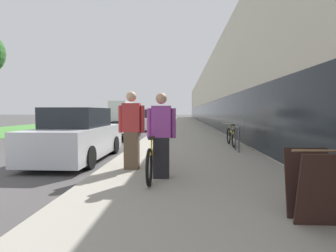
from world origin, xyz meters
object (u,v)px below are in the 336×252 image
(person_bystander, at_px, (132,130))
(moving_truck, at_px, (123,112))
(cruiser_bike_nearest, at_px, (231,136))
(vintage_roadster_curbside, at_px, (120,131))
(sandwich_board_sign, at_px, (314,186))
(parked_sedan_far, at_px, (140,121))
(tandem_bicycle, at_px, (155,157))
(person_rider, at_px, (161,135))
(bike_rack_hoop, at_px, (237,136))
(parked_sedan_curbside, at_px, (78,136))

(person_bystander, distance_m, moving_truck, 28.98)
(cruiser_bike_nearest, height_order, moving_truck, moving_truck)
(vintage_roadster_curbside, bearing_deg, cruiser_bike_nearest, -32.90)
(sandwich_board_sign, height_order, parked_sedan_far, parked_sedan_far)
(cruiser_bike_nearest, relative_size, vintage_roadster_curbside, 0.41)
(tandem_bicycle, height_order, cruiser_bike_nearest, tandem_bicycle)
(person_rider, height_order, cruiser_bike_nearest, person_rider)
(parked_sedan_far, bearing_deg, moving_truck, 107.90)
(parked_sedan_far, bearing_deg, person_rider, -79.13)
(sandwich_board_sign, bearing_deg, person_rider, 134.88)
(tandem_bicycle, xyz_separation_m, person_bystander, (-0.59, 0.46, 0.54))
(person_bystander, bearing_deg, parked_sedan_far, 98.45)
(tandem_bicycle, height_order, vintage_roadster_curbside, tandem_bicycle)
(tandem_bicycle, distance_m, vintage_roadster_curbside, 8.62)
(person_bystander, height_order, moving_truck, moving_truck)
(sandwich_board_sign, bearing_deg, bike_rack_hoop, 87.31)
(person_rider, xyz_separation_m, person_bystander, (-0.76, 0.79, 0.05))
(person_rider, height_order, sandwich_board_sign, person_rider)
(person_bystander, relative_size, moving_truck, 0.26)
(person_rider, distance_m, parked_sedan_far, 15.16)
(cruiser_bike_nearest, bearing_deg, parked_sedan_curbside, -152.13)
(parked_sedan_curbside, xyz_separation_m, parked_sedan_far, (-0.14, 12.44, 0.01))
(tandem_bicycle, relative_size, sandwich_board_sign, 2.94)
(cruiser_bike_nearest, bearing_deg, tandem_bicycle, -117.91)
(moving_truck, bearing_deg, person_rider, -75.65)
(vintage_roadster_curbside, distance_m, moving_truck, 21.00)
(bike_rack_hoop, xyz_separation_m, parked_sedan_curbside, (-5.03, -1.28, 0.09))
(person_rider, bearing_deg, cruiser_bike_nearest, 65.22)
(tandem_bicycle, bearing_deg, bike_rack_hoop, 53.70)
(person_bystander, bearing_deg, person_rider, -46.06)
(parked_sedan_far, bearing_deg, person_bystander, -81.55)
(parked_sedan_far, bearing_deg, tandem_bicycle, -79.53)
(person_bystander, xyz_separation_m, cruiser_bike_nearest, (3.14, 4.34, -0.55))
(person_bystander, bearing_deg, parked_sedan_curbside, 139.87)
(vintage_roadster_curbside, bearing_deg, person_rider, -71.39)
(cruiser_bike_nearest, relative_size, parked_sedan_far, 0.40)
(bike_rack_hoop, height_order, parked_sedan_curbside, parked_sedan_curbside)
(parked_sedan_far, bearing_deg, vintage_roadster_curbside, -90.11)
(parked_sedan_curbside, height_order, moving_truck, moving_truck)
(person_bystander, bearing_deg, tandem_bicycle, -37.46)
(person_bystander, bearing_deg, moving_truck, 103.27)
(person_rider, bearing_deg, person_bystander, 133.94)
(sandwich_board_sign, relative_size, parked_sedan_far, 0.20)
(cruiser_bike_nearest, height_order, vintage_roadster_curbside, cruiser_bike_nearest)
(person_bystander, height_order, parked_sedan_far, person_bystander)
(tandem_bicycle, xyz_separation_m, parked_sedan_far, (-2.69, 14.54, 0.25))
(moving_truck, bearing_deg, cruiser_bike_nearest, -67.70)
(person_bystander, xyz_separation_m, sandwich_board_sign, (2.81, -2.84, -0.47))
(bike_rack_hoop, xyz_separation_m, vintage_roadster_curbside, (-5.18, 4.81, -0.22))
(tandem_bicycle, relative_size, cruiser_bike_nearest, 1.49)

